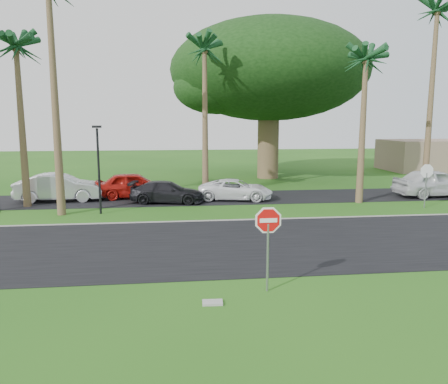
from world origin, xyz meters
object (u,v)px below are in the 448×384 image
Objects in this scene: car_silver at (60,188)px; stop_sign_near at (268,231)px; car_pickup at (434,183)px; car_minivan at (236,190)px; car_dark at (167,192)px; stop_sign_far at (426,177)px; car_red at (134,185)px.

stop_sign_near is at bearing -151.70° from car_silver.
car_pickup is at bearing -95.91° from car_silver.
car_silver is 10.81m from car_minivan.
car_silver is 1.16× the size of car_dark.
stop_sign_far is (11.50, 11.00, 0.00)m from stop_sign_near.
car_red is at bearing 57.47° from car_dark.
car_minivan is (4.24, 0.51, -0.01)m from car_dark.
car_pickup is at bearing -128.08° from stop_sign_far.
car_red is (4.44, 0.63, -0.03)m from car_silver.
stop_sign_near reaches higher than car_minivan.
car_pickup is (17.22, 0.23, 0.25)m from car_dark.
stop_sign_far is at bearing -92.31° from car_dark.
car_red is 6.50m from car_minivan.
stop_sign_far is at bearing 136.90° from car_pickup.
car_silver reaches higher than car_dark.
car_pickup is (2.70, 3.45, -0.88)m from stop_sign_far.
car_silver is 1.07× the size of car_red.
car_dark is at bearing -104.61° from car_silver.
car_red is (-16.62, 5.16, -0.96)m from stop_sign_far.
car_red is 2.87m from car_dark.
car_dark is (6.54, -1.31, -0.20)m from car_silver.
stop_sign_far is at bearing -105.44° from car_silver.
stop_sign_far is at bearing -111.30° from car_red.
car_red is 1.05× the size of car_minivan.
stop_sign_near is 0.51× the size of car_silver.
stop_sign_near is 0.57× the size of car_minivan.
stop_sign_far reaches higher than car_dark.
car_red is at bearing 79.91° from car_pickup.
stop_sign_near is at bearing -157.82° from car_dark.
car_dark is 17.22m from car_pickup.
car_pickup reaches higher than car_dark.
stop_sign_near is 16.98m from car_red.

